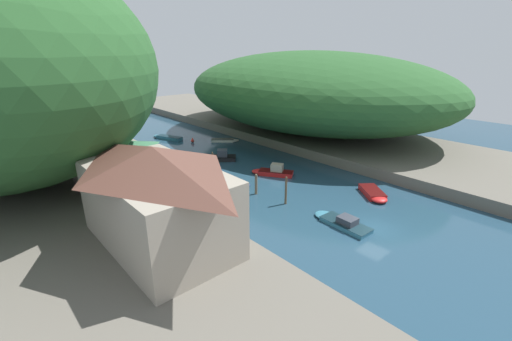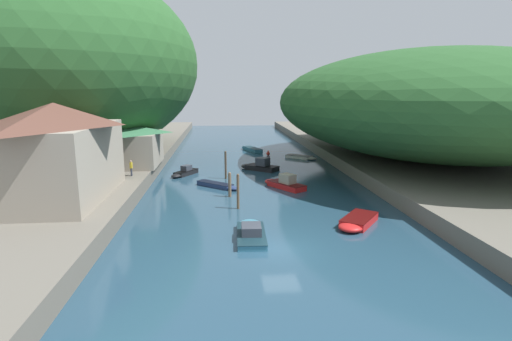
{
  "view_description": "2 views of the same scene",
  "coord_description": "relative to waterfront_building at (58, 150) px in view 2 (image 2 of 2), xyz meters",
  "views": [
    {
      "loc": [
        -27.78,
        -13.94,
        16.34
      ],
      "look_at": [
        -1.4,
        15.67,
        2.02
      ],
      "focal_mm": 24.0,
      "sensor_mm": 36.0,
      "label": 1
    },
    {
      "loc": [
        -3.97,
        -24.99,
        10.52
      ],
      "look_at": [
        -0.36,
        14.97,
        2.39
      ],
      "focal_mm": 28.0,
      "sensor_mm": 36.0,
      "label": 2
    }
  ],
  "objects": [
    {
      "name": "waterfront_building",
      "position": [
        0.0,
        0.0,
        0.0
      ],
      "size": [
        8.09,
        14.32,
        8.01
      ],
      "color": "gray",
      "rests_on": "left_bank"
    },
    {
      "name": "boat_white_cruiser",
      "position": [
        18.77,
        35.05,
        -5.29
      ],
      "size": [
        3.62,
        6.55,
        0.65
      ],
      "rotation": [
        0.0,
        0.0,
        0.36
      ],
      "color": "teal",
      "rests_on": "water_surface"
    },
    {
      "name": "hillside_left",
      "position": [
        -6.47,
        26.02,
        8.45
      ],
      "size": [
        33.7,
        47.18,
        25.14
      ],
      "color": "#285628",
      "rests_on": "left_bank"
    },
    {
      "name": "boat_far_right_bank",
      "position": [
        26.2,
        26.2,
        -5.4
      ],
      "size": [
        4.84,
        4.66,
        0.44
      ],
      "rotation": [
        0.0,
        0.0,
        3.97
      ],
      "color": "silver",
      "rests_on": "water_surface"
    },
    {
      "name": "boathouse_shed",
      "position": [
        2.24,
        15.04,
        -1.57
      ],
      "size": [
        8.03,
        9.01,
        4.98
      ],
      "color": "gray",
      "rests_on": "left_bank"
    },
    {
      "name": "person_on_quay",
      "position": [
        3.27,
        -0.39,
        -3.14
      ],
      "size": [
        0.34,
        0.43,
        1.69
      ],
      "rotation": [
        0.0,
        0.0,
        1.19
      ],
      "color": "#282D3D",
      "rests_on": "left_bank"
    },
    {
      "name": "boat_moored_right",
      "position": [
        8.89,
        15.28,
        -5.25
      ],
      "size": [
        3.44,
        4.61,
        1.19
      ],
      "rotation": [
        0.0,
        0.0,
        2.61
      ],
      "color": "black",
      "rests_on": "water_surface"
    },
    {
      "name": "person_by_boathouse",
      "position": [
        4.0,
        8.5,
        -3.14
      ],
      "size": [
        0.25,
        0.39,
        1.69
      ],
      "rotation": [
        0.0,
        0.0,
        1.5
      ],
      "color": "#282D3D",
      "rests_on": "left_bank"
    },
    {
      "name": "left_bank",
      "position": [
        -5.37,
        20.83,
        -4.87
      ],
      "size": [
        22.0,
        120.0,
        1.49
      ],
      "color": "#666056",
      "rests_on": "ground"
    },
    {
      "name": "boat_mid_channel",
      "position": [
        13.34,
        8.44,
        -5.37
      ],
      "size": [
        4.93,
        4.57,
        0.49
      ],
      "rotation": [
        0.0,
        0.0,
        3.98
      ],
      "color": "navy",
      "rests_on": "water_surface"
    },
    {
      "name": "right_bank",
      "position": [
        40.3,
        20.83,
        -4.87
      ],
      "size": [
        22.0,
        120.0,
        1.49
      ],
      "color": "#666056",
      "rests_on": "ground"
    },
    {
      "name": "boat_small_dinghy",
      "position": [
        18.6,
        18.04,
        -5.12
      ],
      "size": [
        5.43,
        4.94,
        1.68
      ],
      "rotation": [
        0.0,
        0.0,
        0.89
      ],
      "color": "black",
      "rests_on": "water_surface"
    },
    {
      "name": "water_surface",
      "position": [
        17.46,
        20.83,
        -5.61
      ],
      "size": [
        130.0,
        130.0,
        0.0
      ],
      "primitive_type": "plane",
      "color": "#234256",
      "rests_on": "ground"
    },
    {
      "name": "mooring_post_second",
      "position": [
        15.0,
        0.39,
        -3.99
      ],
      "size": [
        0.25,
        0.25,
        3.23
      ],
      "color": "brown",
      "rests_on": "water_surface"
    },
    {
      "name": "boat_near_quay",
      "position": [
        20.31,
        7.96,
        -5.14
      ],
      "size": [
        4.51,
        5.66,
        1.6
      ],
      "rotation": [
        0.0,
        0.0,
        0.58
      ],
      "color": "red",
      "rests_on": "water_surface"
    },
    {
      "name": "hillside_right",
      "position": [
        41.4,
        19.22,
        3.06
      ],
      "size": [
        38.98,
        54.57,
        14.36
      ],
      "color": "#285628",
      "rests_on": "right_bank"
    },
    {
      "name": "channel_buoy_near",
      "position": [
        21.27,
        29.77,
        -5.27
      ],
      "size": [
        0.59,
        0.59,
        0.89
      ],
      "color": "red",
      "rests_on": "water_surface"
    },
    {
      "name": "boat_far_upstream",
      "position": [
        15.62,
        -6.47,
        -5.29
      ],
      "size": [
        2.22,
        6.21,
        1.08
      ],
      "rotation": [
        0.0,
        0.0,
        6.24
      ],
      "color": "teal",
      "rests_on": "water_surface"
    },
    {
      "name": "boat_red_skiff",
      "position": [
        24.06,
        -5.11,
        -5.29
      ],
      "size": [
        4.51,
        5.04,
        0.65
      ],
      "rotation": [
        0.0,
        0.0,
        2.48
      ],
      "color": "red",
      "rests_on": "water_surface"
    },
    {
      "name": "mooring_post_farthest",
      "position": [
        14.09,
        12.96,
        -3.92
      ],
      "size": [
        0.25,
        0.25,
        3.37
      ],
      "color": "#4C3D2D",
      "rests_on": "water_surface"
    },
    {
      "name": "mooring_post_middle",
      "position": [
        14.36,
        4.58,
        -4.34
      ],
      "size": [
        0.31,
        0.31,
        2.53
      ],
      "color": "brown",
      "rests_on": "water_surface"
    }
  ]
}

